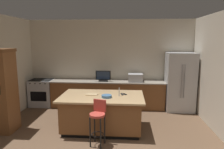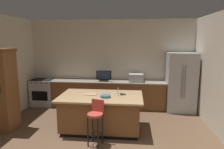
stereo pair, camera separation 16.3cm
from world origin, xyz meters
The scene contains 16 objects.
wall_back centered at (0.00, 4.04, 1.50)m, with size 6.18×0.12×3.00m, color beige.
wall_right centered at (2.89, 2.02, 1.50)m, with size 0.12×4.44×3.00m, color beige.
counter_back centered at (-0.06, 3.66, 0.46)m, with size 3.85×0.62×0.92m.
kitchen_island centered at (-0.02, 1.86, 0.47)m, with size 2.11×1.28×0.91m.
refrigerator centered at (2.33, 3.58, 0.95)m, with size 0.90×0.80×1.91m.
range_oven centered at (-2.39, 3.66, 0.47)m, with size 0.79×0.63×0.94m.
cabinet_tower centered at (-2.54, 1.59, 1.09)m, with size 0.67×0.61×2.10m.
microwave centered at (0.88, 3.66, 1.05)m, with size 0.48×0.36×0.26m, color #B7BABF.
tv_monitor centered at (-0.20, 3.61, 1.09)m, with size 0.51×0.16×0.36m.
sink_faucet_back centered at (0.00, 3.76, 1.04)m, with size 0.02×0.02×0.24m, color #B2B2B7.
sink_faucet_island centered at (0.42, 1.86, 1.02)m, with size 0.02×0.02×0.22m, color #B2B2B7.
bar_stool_center centered at (-0.01, 1.08, 0.61)m, with size 0.35×0.37×1.01m.
fruit_bowl centered at (0.12, 1.70, 0.95)m, with size 0.25×0.25×0.06m, color #3F668C.
cell_phone centered at (0.55, 2.04, 0.92)m, with size 0.07×0.15×0.01m, color black.
tv_remote centered at (0.49, 2.00, 0.92)m, with size 0.04×0.17×0.02m, color black.
cutting_board centered at (-0.29, 1.93, 0.92)m, with size 0.30×0.21×0.02m, color tan.
Camera 1 is at (0.63, -3.17, 2.33)m, focal length 33.01 mm.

